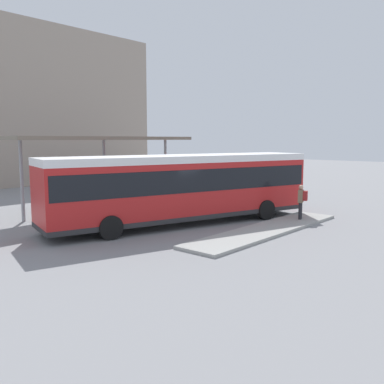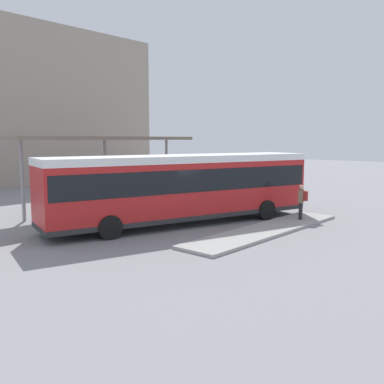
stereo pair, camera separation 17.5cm
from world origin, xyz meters
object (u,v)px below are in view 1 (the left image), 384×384
at_px(bicycle_green, 264,192).
at_px(pedestrian_waiting, 302,200).
at_px(bicycle_yellow, 276,192).
at_px(city_bus, 183,184).

bearing_deg(bicycle_green, pedestrian_waiting, -53.30).
distance_m(pedestrian_waiting, bicycle_yellow, 8.04).
relative_size(pedestrian_waiting, bicycle_green, 0.98).
xyz_separation_m(pedestrian_waiting, bicycle_green, (6.08, 5.68, -0.67)).
bearing_deg(bicycle_yellow, bicycle_green, 21.12).
bearing_deg(city_bus, bicycle_green, 28.09).
xyz_separation_m(city_bus, pedestrian_waiting, (3.95, -3.74, -0.78)).
height_order(city_bus, bicycle_green, city_bus).
distance_m(city_bus, bicycle_yellow, 10.43).
bearing_deg(pedestrian_waiting, bicycle_green, -65.30).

